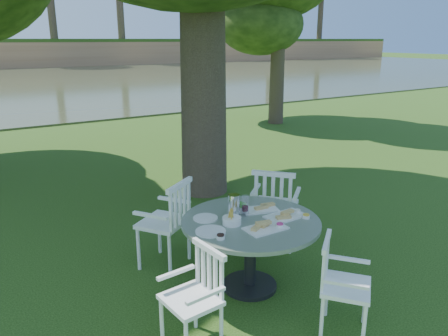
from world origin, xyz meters
The scene contains 8 objects.
ground centered at (0.00, 0.00, 0.00)m, with size 140.00×140.00×0.00m, color #17360B.
table centered at (-0.57, -1.19, 0.61)m, with size 1.38×1.38×0.75m.
chair_ne centered at (0.19, -0.62, 0.59)m, with size 0.69×0.70×1.01m.
chair_nw centered at (-1.05, -0.36, 0.59)m, with size 0.68×0.68×1.00m.
chair_sw centered at (-1.43, -1.66, 0.50)m, with size 0.44×0.47×0.86m.
chair_se centered at (-0.36, -2.15, 0.50)m, with size 0.59×0.59×0.86m.
tableware centered at (-0.62, -1.13, 0.80)m, with size 1.18×0.77×0.24m.
river centered at (0.00, 23.00, 0.00)m, with size 100.00×28.00×0.12m, color #383E25.
Camera 1 is at (-2.95, -4.42, 2.47)m, focal length 35.00 mm.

